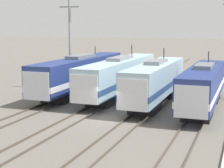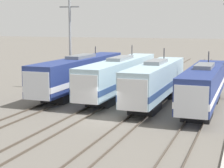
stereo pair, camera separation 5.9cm
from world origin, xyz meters
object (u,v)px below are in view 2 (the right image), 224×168
at_px(locomotive_far_right, 203,87).
at_px(catenary_tower_left, 70,41).
at_px(locomotive_center_left, 119,76).
at_px(locomotive_far_left, 80,74).
at_px(locomotive_center_right, 155,82).

bearing_deg(locomotive_far_right, catenary_tower_left, 160.36).
bearing_deg(locomotive_far_right, locomotive_center_left, 158.48).
bearing_deg(locomotive_far_right, locomotive_far_left, 165.22).
distance_m(locomotive_far_left, catenary_tower_left, 4.76).
xyz_separation_m(locomotive_far_right, catenary_tower_left, (-16.51, 5.89, 3.76)).
bearing_deg(catenary_tower_left, locomotive_far_left, -44.07).
distance_m(locomotive_far_left, locomotive_center_left, 4.78).
xyz_separation_m(locomotive_center_left, locomotive_far_right, (9.56, -3.77, -0.06)).
xyz_separation_m(locomotive_far_left, locomotive_center_right, (9.56, -2.99, -0.02)).
xyz_separation_m(locomotive_far_left, locomotive_far_right, (14.33, -3.78, -0.09)).
bearing_deg(locomotive_center_right, locomotive_center_left, 148.10).
xyz_separation_m(locomotive_far_left, locomotive_center_left, (4.78, -0.01, -0.03)).
bearing_deg(locomotive_center_left, locomotive_center_right, -31.90).
relative_size(locomotive_center_left, catenary_tower_left, 1.76).
bearing_deg(catenary_tower_left, locomotive_center_left, -16.97).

